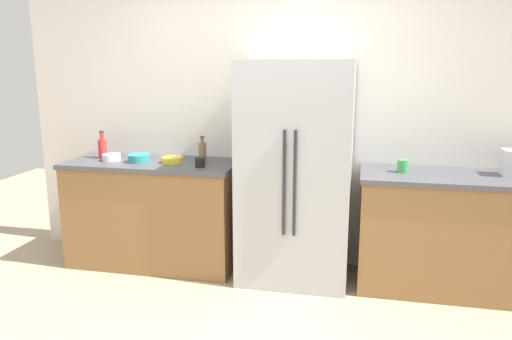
{
  "coord_description": "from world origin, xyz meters",
  "views": [
    {
      "loc": [
        0.72,
        -2.54,
        1.77
      ],
      "look_at": [
        0.09,
        0.4,
        1.11
      ],
      "focal_mm": 34.4,
      "sensor_mm": 36.0,
      "label": 1
    }
  ],
  "objects": [
    {
      "name": "kitchen_back_panel",
      "position": [
        0.0,
        1.69,
        1.32
      ],
      "size": [
        4.63,
        0.1,
        2.64
      ],
      "primitive_type": "cube",
      "color": "silver",
      "rests_on": "ground_plane"
    },
    {
      "name": "counter_left",
      "position": [
        -1.03,
        1.33,
        0.47
      ],
      "size": [
        1.49,
        0.64,
        0.93
      ],
      "color": "olive",
      "rests_on": "ground_plane"
    },
    {
      "name": "counter_right",
      "position": [
        1.49,
        1.33,
        0.47
      ],
      "size": [
        1.5,
        0.64,
        0.93
      ],
      "color": "olive",
      "rests_on": "ground_plane"
    },
    {
      "name": "refrigerator",
      "position": [
        0.23,
        1.29,
        0.89
      ],
      "size": [
        0.88,
        0.69,
        1.78
      ],
      "color": "#B2B5BA",
      "rests_on": "ground_plane"
    },
    {
      "name": "bottle_a",
      "position": [
        -1.52,
        1.38,
        1.03
      ],
      "size": [
        0.08,
        0.08,
        0.25
      ],
      "color": "red",
      "rests_on": "counter_left"
    },
    {
      "name": "bottle_b",
      "position": [
        -0.59,
        1.37,
        1.02
      ],
      "size": [
        0.07,
        0.07,
        0.23
      ],
      "color": "brown",
      "rests_on": "counter_left"
    },
    {
      "name": "cup_a",
      "position": [
        -0.55,
        1.19,
        0.97
      ],
      "size": [
        0.08,
        0.08,
        0.08
      ],
      "primitive_type": "cylinder",
      "color": "black",
      "rests_on": "counter_left"
    },
    {
      "name": "cup_b",
      "position": [
        1.06,
        1.34,
        0.98
      ],
      "size": [
        0.09,
        0.09,
        0.1
      ],
      "primitive_type": "cylinder",
      "color": "green",
      "rests_on": "counter_right"
    },
    {
      "name": "bowl_a",
      "position": [
        -0.84,
        1.31,
        0.96
      ],
      "size": [
        0.18,
        0.18,
        0.05
      ],
      "primitive_type": "cylinder",
      "color": "yellow",
      "rests_on": "counter_left"
    },
    {
      "name": "bowl_b",
      "position": [
        -1.39,
        1.29,
        0.96
      ],
      "size": [
        0.16,
        0.16,
        0.06
      ],
      "primitive_type": "cylinder",
      "color": "white",
      "rests_on": "counter_left"
    },
    {
      "name": "bowl_c",
      "position": [
        -1.13,
        1.28,
        0.96
      ],
      "size": [
        0.19,
        0.19,
        0.07
      ],
      "primitive_type": "cylinder",
      "color": "teal",
      "rests_on": "counter_left"
    }
  ]
}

